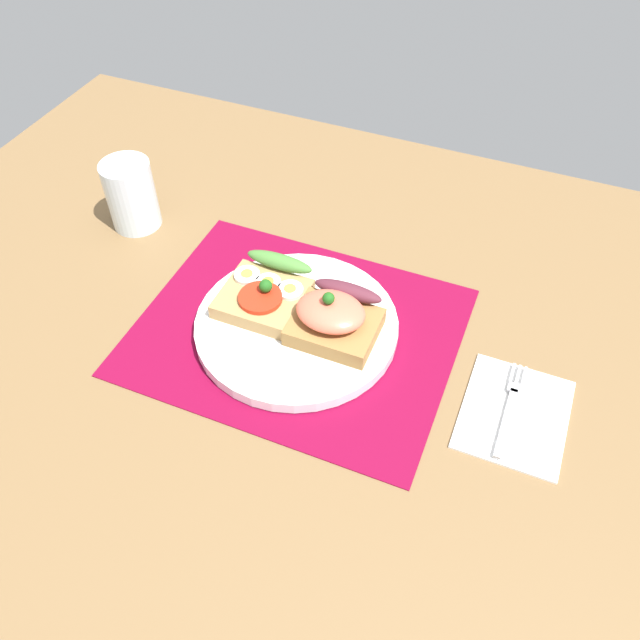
{
  "coord_description": "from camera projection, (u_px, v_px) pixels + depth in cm",
  "views": [
    {
      "loc": [
        22.39,
        -47.06,
        58.47
      ],
      "look_at": [
        3.0,
        0.0,
        3.28
      ],
      "focal_mm": 36.71,
      "sensor_mm": 36.0,
      "label": 1
    }
  ],
  "objects": [
    {
      "name": "sandwich_salmon",
      "position": [
        334.0,
        317.0,
        0.74
      ],
      "size": [
        9.77,
        9.53,
        6.15
      ],
      "color": "olive",
      "rests_on": "plate"
    },
    {
      "name": "drinking_glass",
      "position": [
        131.0,
        195.0,
        0.89
      ],
      "size": [
        6.69,
        6.69,
        9.64
      ],
      "primitive_type": "cylinder",
      "color": "silver",
      "rests_on": "ground_plane"
    },
    {
      "name": "plate",
      "position": [
        297.0,
        326.0,
        0.77
      ],
      "size": [
        24.06,
        24.06,
        1.48
      ],
      "primitive_type": "cylinder",
      "color": "white",
      "rests_on": "placemat"
    },
    {
      "name": "ground_plane",
      "position": [
        297.0,
        340.0,
        0.79
      ],
      "size": [
        120.0,
        90.0,
        3.2
      ],
      "primitive_type": "cube",
      "color": "brown"
    },
    {
      "name": "fork",
      "position": [
        510.0,
        406.0,
        0.7
      ],
      "size": [
        1.62,
        12.78,
        0.32
      ],
      "color": "#B7B7BC",
      "rests_on": "napkin"
    },
    {
      "name": "napkin",
      "position": [
        515.0,
        413.0,
        0.7
      ],
      "size": [
        11.01,
        13.41,
        0.6
      ],
      "primitive_type": "cube",
      "color": "white",
      "rests_on": "ground_plane"
    },
    {
      "name": "sandwich_egg_tomato",
      "position": [
        266.0,
        292.0,
        0.78
      ],
      "size": [
        9.81,
        10.51,
        4.12
      ],
      "color": "#A9824D",
      "rests_on": "plate"
    },
    {
      "name": "placemat",
      "position": [
        297.0,
        331.0,
        0.78
      ],
      "size": [
        37.31,
        30.06,
        0.3
      ],
      "primitive_type": "cube",
      "color": "maroon",
      "rests_on": "ground_plane"
    }
  ]
}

